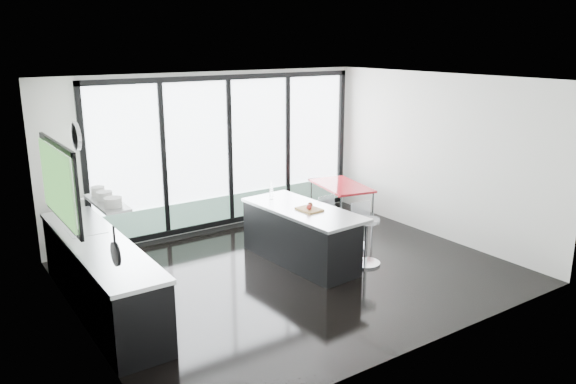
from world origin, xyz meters
TOP-DOWN VIEW (x-y plane):
  - floor at (0.00, 0.00)m, footprint 6.00×5.00m
  - ceiling at (0.00, 0.00)m, footprint 6.00×5.00m
  - wall_back at (0.27, 2.47)m, footprint 6.00×0.09m
  - wall_front at (0.00, -2.50)m, footprint 6.00×0.00m
  - wall_left at (-2.97, 0.27)m, footprint 0.26×5.00m
  - wall_right at (3.00, 0.00)m, footprint 0.00×5.00m
  - counter_cabinets at (-2.67, 0.40)m, footprint 0.69×3.24m
  - island at (0.32, 0.31)m, footprint 1.02×2.14m
  - bar_stool_near at (1.09, -0.34)m, footprint 0.50×0.50m
  - bar_stool_far at (1.02, 0.40)m, footprint 0.45×0.45m
  - red_table at (2.14, 1.52)m, footprint 1.01×1.45m

SIDE VIEW (x-z plane):
  - floor at x=0.00m, z-range 0.00..0.00m
  - bar_stool_far at x=1.02m, z-range 0.00..0.69m
  - red_table at x=2.14m, z-range 0.00..0.71m
  - bar_stool_near at x=1.09m, z-range 0.00..0.73m
  - island at x=0.32m, z-range -0.12..0.99m
  - counter_cabinets at x=-2.67m, z-range -0.22..1.14m
  - wall_back at x=0.27m, z-range -0.13..2.67m
  - wall_front at x=0.00m, z-range 0.00..2.80m
  - wall_right at x=3.00m, z-range 0.00..2.80m
  - wall_left at x=-2.97m, z-range 0.16..2.96m
  - ceiling at x=0.00m, z-range 2.80..2.80m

